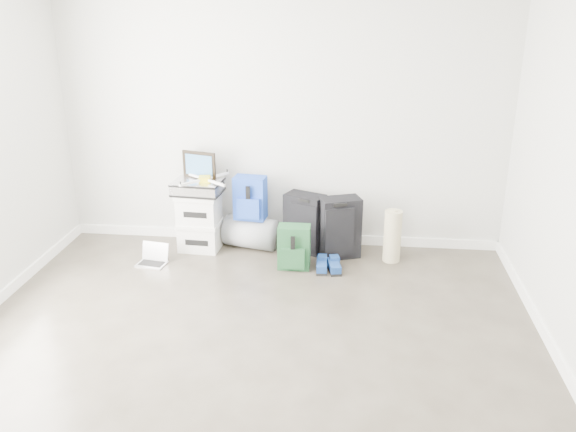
# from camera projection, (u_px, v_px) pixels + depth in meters

# --- Properties ---
(ground) EXTENTS (5.00, 5.00, 0.00)m
(ground) POSITION_uv_depth(u_px,v_px,m) (239.00, 381.00, 4.20)
(ground) COLOR #363127
(ground) RESTS_ON ground
(room_envelope) EXTENTS (4.52, 5.02, 2.71)m
(room_envelope) POSITION_uv_depth(u_px,v_px,m) (231.00, 135.00, 3.61)
(room_envelope) COLOR beige
(room_envelope) RESTS_ON ground
(boxes_stack) EXTENTS (0.44, 0.36, 0.60)m
(boxes_stack) POSITION_uv_depth(u_px,v_px,m) (200.00, 221.00, 6.22)
(boxes_stack) COLOR silver
(boxes_stack) RESTS_ON ground
(briefcase) EXTENTS (0.50, 0.38, 0.14)m
(briefcase) POSITION_uv_depth(u_px,v_px,m) (198.00, 187.00, 6.09)
(briefcase) COLOR #B2B2B7
(briefcase) RESTS_ON boxes_stack
(painting) EXTENTS (0.36, 0.12, 0.27)m
(painting) POSITION_uv_depth(u_px,v_px,m) (199.00, 165.00, 6.11)
(painting) COLOR black
(painting) RESTS_ON briefcase
(drone) EXTENTS (0.49, 0.49, 0.05)m
(drone) POSITION_uv_depth(u_px,v_px,m) (205.00, 179.00, 6.03)
(drone) COLOR gold
(drone) RESTS_ON briefcase
(duffel_bag) EXTENTS (0.60, 0.46, 0.33)m
(duffel_bag) POSITION_uv_depth(u_px,v_px,m) (251.00, 232.00, 6.30)
(duffel_bag) COLOR gray
(duffel_bag) RESTS_ON ground
(blue_backpack) EXTENTS (0.33, 0.26, 0.44)m
(blue_backpack) POSITION_uv_depth(u_px,v_px,m) (250.00, 199.00, 6.14)
(blue_backpack) COLOR #1A52A9
(blue_backpack) RESTS_ON duffel_bag
(large_suitcase) EXTENTS (0.45, 0.38, 0.60)m
(large_suitcase) POSITION_uv_depth(u_px,v_px,m) (305.00, 223.00, 6.18)
(large_suitcase) COLOR black
(large_suitcase) RESTS_ON ground
(green_backpack) EXTENTS (0.31, 0.23, 0.43)m
(green_backpack) POSITION_uv_depth(u_px,v_px,m) (294.00, 248.00, 5.82)
(green_backpack) COLOR #163D20
(green_backpack) RESTS_ON ground
(carry_on) EXTENTS (0.44, 0.37, 0.61)m
(carry_on) POSITION_uv_depth(u_px,v_px,m) (340.00, 228.00, 6.03)
(carry_on) COLOR black
(carry_on) RESTS_ON ground
(shoes) EXTENTS (0.25, 0.28, 0.09)m
(shoes) POSITION_uv_depth(u_px,v_px,m) (328.00, 266.00, 5.82)
(shoes) COLOR black
(shoes) RESTS_ON ground
(rolled_rug) EXTENTS (0.17, 0.17, 0.52)m
(rolled_rug) POSITION_uv_depth(u_px,v_px,m) (392.00, 236.00, 5.96)
(rolled_rug) COLOR tan
(rolled_rug) RESTS_ON ground
(laptop) EXTENTS (0.30, 0.24, 0.20)m
(laptop) POSITION_uv_depth(u_px,v_px,m) (153.00, 259.00, 5.97)
(laptop) COLOR silver
(laptop) RESTS_ON ground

